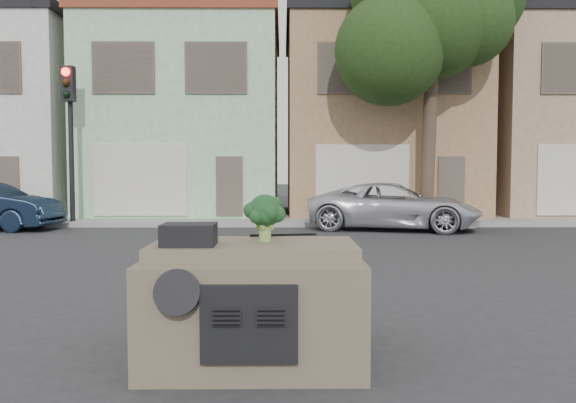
{
  "coord_description": "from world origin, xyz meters",
  "views": [
    {
      "loc": [
        0.28,
        -8.43,
        1.81
      ],
      "look_at": [
        0.35,
        0.5,
        1.3
      ],
      "focal_mm": 35.0,
      "sensor_mm": 36.0,
      "label": 1
    }
  ],
  "objects": [
    {
      "name": "townhouse_beige",
      "position": [
        11.5,
        14.5,
        3.77
      ],
      "size": [
        7.2,
        8.2,
        7.55
      ],
      "primitive_type": "cube",
      "color": "tan",
      "rests_on": "ground"
    },
    {
      "name": "townhouse_white",
      "position": [
        -11.0,
        14.5,
        3.77
      ],
      "size": [
        7.2,
        8.2,
        7.55
      ],
      "primitive_type": "cube",
      "color": "silver",
      "rests_on": "ground"
    },
    {
      "name": "instrument_hump",
      "position": [
        -0.58,
        -3.35,
        1.22
      ],
      "size": [
        0.48,
        0.38,
        0.2
      ],
      "primitive_type": "cube",
      "color": "black",
      "rests_on": "car_dashboard"
    },
    {
      "name": "tree_near",
      "position": [
        5.0,
        9.8,
        4.25
      ],
      "size": [
        4.4,
        4.0,
        8.5
      ],
      "primitive_type": "cube",
      "color": "#213B15",
      "rests_on": "ground"
    },
    {
      "name": "car_dashboard",
      "position": [
        0.0,
        -3.0,
        0.56
      ],
      "size": [
        2.0,
        1.8,
        1.12
      ],
      "primitive_type": "cube",
      "color": "#6A5D49",
      "rests_on": "ground"
    },
    {
      "name": "townhouse_mint",
      "position": [
        -3.5,
        14.5,
        3.77
      ],
      "size": [
        7.2,
        8.2,
        7.55
      ],
      "primitive_type": "cube",
      "color": "#A8D6A6",
      "rests_on": "ground"
    },
    {
      "name": "townhouse_tan",
      "position": [
        4.0,
        14.5,
        3.77
      ],
      "size": [
        7.2,
        8.2,
        7.55
      ],
      "primitive_type": "cube",
      "color": "#A27B56",
      "rests_on": "ground"
    },
    {
      "name": "wiper_arm",
      "position": [
        0.28,
        -2.62,
        1.13
      ],
      "size": [
        0.69,
        0.15,
        0.02
      ],
      "primitive_type": "cube",
      "rotation": [
        0.0,
        0.0,
        0.17
      ],
      "color": "black",
      "rests_on": "car_dashboard"
    },
    {
      "name": "broccoli",
      "position": [
        0.1,
        -3.06,
        1.35
      ],
      "size": [
        0.53,
        0.53,
        0.46
      ],
      "primitive_type": "cube",
      "rotation": [
        0.0,
        0.0,
        5.36
      ],
      "color": "#163719",
      "rests_on": "car_dashboard"
    },
    {
      "name": "ground_plane",
      "position": [
        0.0,
        0.0,
        0.0
      ],
      "size": [
        120.0,
        120.0,
        0.0
      ],
      "primitive_type": "plane",
      "color": "#303033",
      "rests_on": "ground"
    },
    {
      "name": "sidewalk",
      "position": [
        0.0,
        10.5,
        0.07
      ],
      "size": [
        40.0,
        3.0,
        0.15
      ],
      "primitive_type": "cube",
      "color": "gray",
      "rests_on": "ground"
    },
    {
      "name": "traffic_signal",
      "position": [
        -6.5,
        9.5,
        2.55
      ],
      "size": [
        0.4,
        0.4,
        5.1
      ],
      "primitive_type": "cube",
      "color": "black",
      "rests_on": "ground"
    },
    {
      "name": "silver_pickup",
      "position": [
        3.61,
        8.36,
        0.0
      ],
      "size": [
        5.5,
        3.53,
        1.41
      ],
      "primitive_type": "imported",
      "rotation": [
        0.0,
        0.0,
        1.32
      ],
      "color": "silver",
      "rests_on": "ground"
    }
  ]
}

